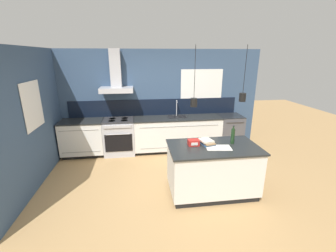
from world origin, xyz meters
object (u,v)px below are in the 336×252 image
(oven_range, at_px, (120,136))
(red_supply_box, at_px, (194,142))
(bottle_on_island, at_px, (233,136))
(dishwasher, at_px, (229,131))
(book_stack, at_px, (207,142))

(oven_range, distance_m, red_supply_box, 2.45)
(bottle_on_island, xyz_separation_m, red_supply_box, (-0.72, 0.01, -0.09))
(oven_range, bearing_deg, dishwasher, 0.08)
(oven_range, relative_size, dishwasher, 1.00)
(book_stack, bearing_deg, oven_range, 132.14)
(bottle_on_island, relative_size, book_stack, 1.03)
(oven_range, xyz_separation_m, bottle_on_island, (2.18, -1.91, 0.60))
(book_stack, relative_size, red_supply_box, 1.70)
(bottle_on_island, height_order, red_supply_box, bottle_on_island)
(oven_range, distance_m, dishwasher, 2.94)
(oven_range, height_order, book_stack, book_stack)
(bottle_on_island, distance_m, book_stack, 0.48)
(red_supply_box, bearing_deg, bottle_on_island, -0.71)
(dishwasher, bearing_deg, bottle_on_island, -111.83)
(dishwasher, relative_size, bottle_on_island, 2.66)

